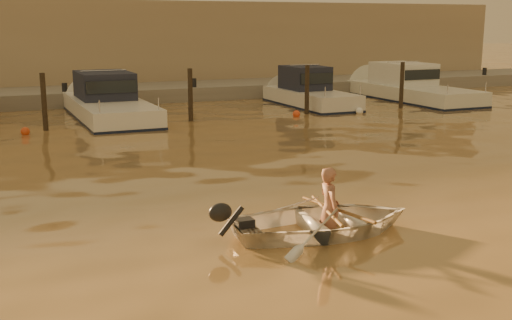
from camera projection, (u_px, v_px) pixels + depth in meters
name	position (u px, v px, depth m)	size (l,w,h in m)	color
ground_plane	(428.00, 221.00, 12.18)	(160.00, 160.00, 0.00)	olive
dinghy	(324.00, 221.00, 11.43)	(2.38, 3.33, 0.69)	silver
person	(329.00, 208.00, 11.41)	(0.55, 0.36, 1.50)	#9E644F
outboard_motor	(243.00, 226.00, 10.96)	(0.90, 0.40, 0.70)	black
oar_port	(337.00, 209.00, 11.46)	(0.06, 0.06, 2.10)	brown
oar_starboard	(327.00, 210.00, 11.40)	(0.06, 0.06, 2.10)	olive
moored_boat_2	(109.00, 102.00, 25.24)	(2.55, 8.44, 1.75)	white
moored_boat_4	(311.00, 92.00, 28.80)	(2.10, 6.53, 1.75)	silver
moored_boat_5	(412.00, 87.00, 31.00)	(2.62, 8.66, 1.75)	silver
piling_1	(44.00, 105.00, 22.17)	(0.18, 0.18, 2.20)	#2D2319
piling_2	(190.00, 98.00, 24.26)	(0.18, 0.18, 2.20)	#2D2319
piling_3	(307.00, 92.00, 26.23)	(0.18, 0.18, 2.20)	#2D2319
piling_4	(402.00, 87.00, 28.09)	(0.18, 0.18, 2.20)	#2D2319
fender_b	(25.00, 131.00, 21.55)	(0.30, 0.30, 0.30)	#CC4118
fender_c	(134.00, 126.00, 22.64)	(0.30, 0.30, 0.30)	silver
fender_d	(296.00, 114.00, 25.62)	(0.30, 0.30, 0.30)	#E9471B
fender_e	(359.00, 111.00, 26.47)	(0.30, 0.30, 0.30)	white
quay	(146.00, 96.00, 31.38)	(52.00, 4.00, 1.00)	gray
waterfront_building	(120.00, 46.00, 35.83)	(46.00, 7.00, 4.80)	#9E8466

